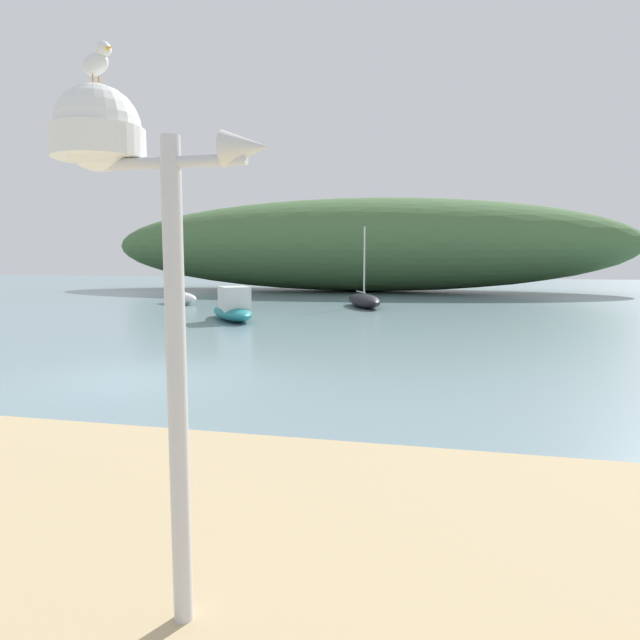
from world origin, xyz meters
The scene contains 7 objects.
ground_plane centered at (0.00, 0.00, 0.00)m, with size 120.00×120.00×0.00m, color gray.
distant_hill centered at (-0.56, 31.74, 3.45)m, with size 39.38×12.28×6.90m, color #476B3D.
mast_structure centered at (4.08, -7.10, 2.93)m, with size 1.34×0.54×3.29m.
seagull_on_radar centered at (3.95, -7.11, 3.61)m, with size 0.30×0.19×0.22m.
sailboat_off_point centered at (1.92, 17.62, 0.35)m, with size 2.78×4.43×4.04m.
motorboat_near_shore centered at (-2.32, 10.60, 0.48)m, with size 3.35×4.13×1.36m.
sailboat_centre_water centered at (-8.02, 17.29, 0.35)m, with size 2.86×2.28×3.31m.
Camera 1 is at (5.98, -10.12, 2.47)m, focal length 31.18 mm.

